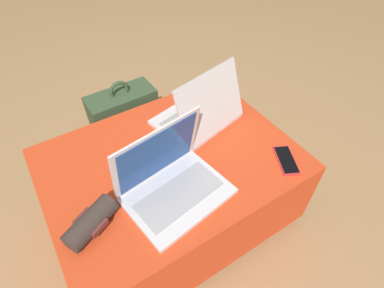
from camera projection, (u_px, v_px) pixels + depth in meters
The scene contains 7 objects.
ground_plane at pixel (174, 212), 1.42m from camera, with size 14.00×14.00×0.00m, color tan.
ottoman at pixel (173, 188), 1.28m from camera, with size 0.94×0.70×0.39m.
laptop_near at pixel (171, 181), 1.00m from camera, with size 0.37×0.30×0.26m.
laptop_far at pixel (201, 114), 1.24m from camera, with size 0.37×0.32×0.26m.
cell_phone at pixel (286, 160), 1.13m from camera, with size 0.12×0.16×0.01m.
backpack at pixel (126, 124), 1.58m from camera, with size 0.33×0.20×0.46m.
wrist_brace at pixel (91, 222), 0.91m from camera, with size 0.19×0.14×0.07m.
Camera 1 is at (-0.34, -0.68, 1.25)m, focal length 28.00 mm.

